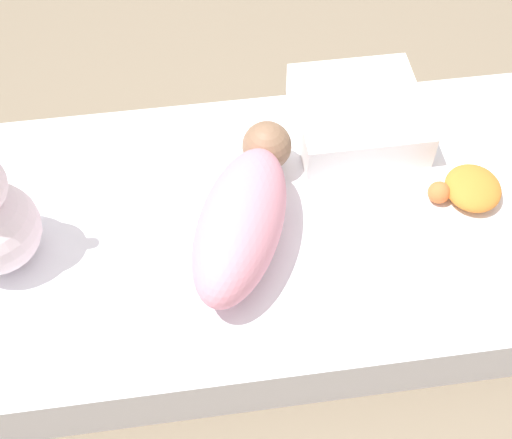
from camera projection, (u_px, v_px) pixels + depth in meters
name	position (u px, v px, depth m)	size (l,w,h in m)	color
ground_plane	(269.00, 256.00, 1.77)	(12.00, 12.00, 0.00)	#7A6B56
bed_mattress	(270.00, 238.00, 1.71)	(1.50, 0.78, 0.16)	white
swaddled_baby	(244.00, 215.00, 1.54)	(0.32, 0.51, 0.18)	pink
pillow	(358.00, 115.00, 1.77)	(0.31, 0.31, 0.10)	white
turtle_plush	(468.00, 188.00, 1.66)	(0.17, 0.14, 0.06)	orange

